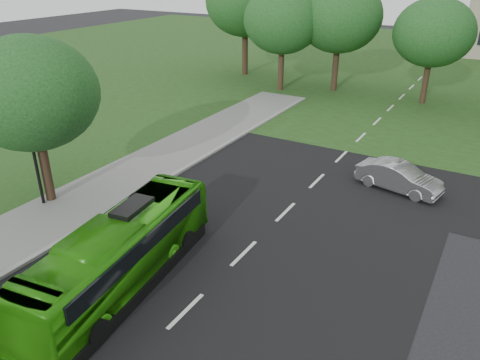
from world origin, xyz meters
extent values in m
plane|color=black|center=(0.00, 0.00, 0.00)|extent=(160.00, 160.00, 0.00)
cube|color=black|center=(0.00, 20.00, 0.01)|extent=(14.00, 120.00, 0.01)
cube|color=black|center=(0.00, 14.00, 0.01)|extent=(80.00, 12.00, 0.01)
cube|color=silver|center=(0.00, 15.00, 0.02)|extent=(0.15, 90.00, 0.01)
cube|color=#274316|center=(0.00, 45.00, 0.01)|extent=(120.00, 60.00, 0.01)
cube|color=#274316|center=(-20.00, 5.00, 0.01)|extent=(18.00, 60.00, 0.01)
cylinder|color=black|center=(-10.30, 26.86, 1.72)|extent=(0.52, 0.52, 3.44)
ellipsoid|color=#164219|center=(-10.30, 26.86, 6.16)|extent=(6.82, 6.82, 5.80)
cylinder|color=black|center=(-6.01, 29.26, 1.77)|extent=(0.53, 0.53, 3.55)
ellipsoid|color=#164219|center=(-6.01, 29.26, 6.46)|extent=(7.30, 7.30, 6.20)
cylinder|color=black|center=(1.90, 28.88, 1.58)|extent=(0.48, 0.48, 3.17)
ellipsoid|color=#164219|center=(1.90, 28.88, 5.69)|extent=(6.30, 6.30, 5.35)
cylinder|color=black|center=(-16.37, 30.94, 2.00)|extent=(0.60, 0.60, 4.01)
ellipsoid|color=#164219|center=(-16.37, 30.94, 7.15)|extent=(7.85, 7.85, 6.68)
cylinder|color=black|center=(-10.52, 1.20, 1.52)|extent=(0.46, 0.46, 3.04)
ellipsoid|color=#164219|center=(-10.52, 1.20, 5.45)|extent=(6.03, 6.03, 5.13)
imported|color=#2D9A0F|center=(-2.88, -1.88, 1.32)|extent=(3.38, 9.68, 2.64)
imported|color=#A2A1A6|center=(4.00, 11.15, 0.72)|extent=(4.56, 2.38, 1.43)
cylinder|color=black|center=(-10.50, 0.73, 2.62)|extent=(0.15, 0.15, 5.24)
cylinder|color=black|center=(-10.13, 0.73, 4.71)|extent=(0.73, 0.08, 0.08)
imported|color=black|center=(-9.87, 0.73, 4.19)|extent=(0.23, 0.26, 1.05)
cube|color=#195926|center=(-10.34, 0.73, 3.35)|extent=(0.52, 0.04, 0.19)
camera|label=1|loc=(7.87, -11.88, 10.82)|focal=35.00mm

